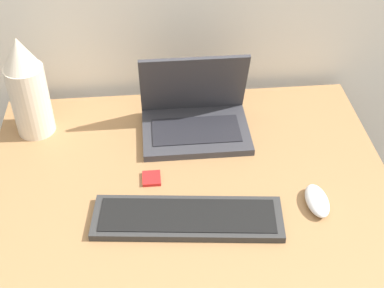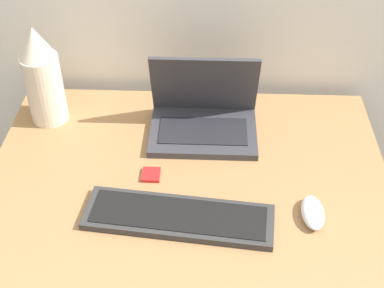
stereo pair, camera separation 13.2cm
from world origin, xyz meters
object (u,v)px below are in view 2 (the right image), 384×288
at_px(vase, 42,76).
at_px(laptop, 204,115).
at_px(keyboard, 179,217).
at_px(mp3_player, 151,175).
at_px(mouse, 313,212).

bearing_deg(vase, laptop, -4.49).
bearing_deg(keyboard, vase, 136.20).
relative_size(vase, mp3_player, 5.70).
xyz_separation_m(laptop, mp3_player, (-0.13, -0.20, -0.05)).
distance_m(mouse, vase, 0.81).
bearing_deg(mp3_player, mouse, -17.49).
relative_size(mouse, mp3_player, 2.11).
bearing_deg(mouse, mp3_player, 162.51).
relative_size(keyboard, mouse, 4.20).
bearing_deg(laptop, mouse, -50.64).
relative_size(laptop, keyboard, 0.65).
height_order(vase, mp3_player, vase).
bearing_deg(mouse, keyboard, -175.98).
height_order(keyboard, mp3_player, keyboard).
bearing_deg(laptop, vase, 175.51).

